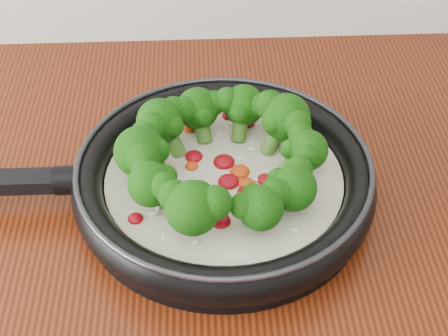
{
  "coord_description": "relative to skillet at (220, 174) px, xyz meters",
  "views": [
    {
      "loc": [
        -0.04,
        0.55,
        1.47
      ],
      "look_at": [
        -0.01,
        1.12,
        0.95
      ],
      "focal_mm": 53.78,
      "sensor_mm": 36.0,
      "label": 1
    }
  ],
  "objects": [
    {
      "name": "skillet",
      "position": [
        0.0,
        0.0,
        0.0
      ],
      "size": [
        0.55,
        0.36,
        0.11
      ],
      "color": "black",
      "rests_on": "counter"
    }
  ]
}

